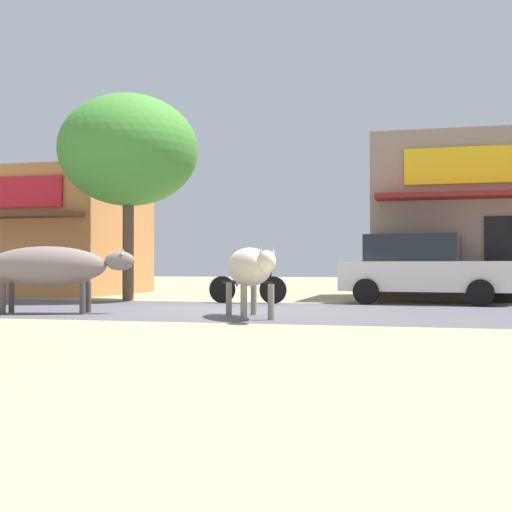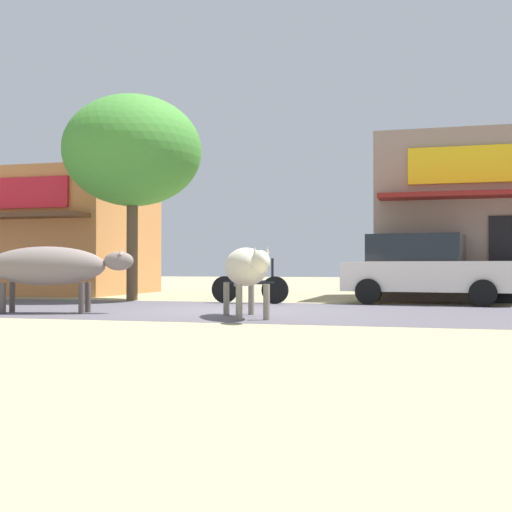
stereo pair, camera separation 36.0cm
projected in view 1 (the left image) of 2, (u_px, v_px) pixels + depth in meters
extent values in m
plane|color=tan|center=(227.00, 310.00, 13.79)|extent=(80.00, 80.00, 0.00)
cube|color=#555059|center=(227.00, 310.00, 13.79)|extent=(72.00, 5.90, 0.00)
cube|color=#CB8148|center=(5.00, 234.00, 22.52)|extent=(8.57, 4.62, 3.87)
cube|color=black|center=(508.00, 259.00, 16.53)|extent=(1.10, 0.06, 2.10)
cylinder|color=brown|center=(128.00, 248.00, 17.74)|extent=(0.29, 0.29, 2.72)
ellipsoid|color=#469234|center=(128.00, 150.00, 17.77)|extent=(3.60, 3.60, 2.88)
cube|color=silver|center=(426.00, 276.00, 16.32)|extent=(4.06, 2.15, 0.70)
cube|color=#1E2328|center=(413.00, 248.00, 16.43)|extent=(2.30, 1.82, 0.64)
cylinder|color=black|center=(483.00, 290.00, 16.69)|extent=(0.62, 0.24, 0.60)
cylinder|color=black|center=(480.00, 293.00, 15.06)|extent=(0.62, 0.24, 0.60)
cylinder|color=black|center=(379.00, 289.00, 17.56)|extent=(0.62, 0.24, 0.60)
cylinder|color=black|center=(366.00, 291.00, 15.93)|extent=(0.62, 0.24, 0.60)
cylinder|color=black|center=(273.00, 290.00, 16.15)|extent=(0.65, 0.11, 0.65)
cylinder|color=black|center=(222.00, 290.00, 16.51)|extent=(0.65, 0.11, 0.65)
cylinder|color=black|center=(247.00, 282.00, 16.33)|extent=(1.27, 0.15, 0.10)
ellipsoid|color=#1E4C99|center=(249.00, 273.00, 16.32)|extent=(0.57, 0.26, 0.28)
cylinder|color=black|center=(270.00, 271.00, 16.17)|extent=(0.06, 0.06, 0.60)
ellipsoid|color=gray|center=(47.00, 266.00, 12.86)|extent=(2.35, 1.26, 0.73)
ellipsoid|color=gray|center=(120.00, 261.00, 12.89)|extent=(0.61, 0.42, 0.36)
cone|color=beige|center=(123.00, 252.00, 13.00)|extent=(0.06, 0.06, 0.12)
cone|color=beige|center=(122.00, 251.00, 12.80)|extent=(0.06, 0.06, 0.12)
cylinder|color=#4D4340|center=(88.00, 297.00, 13.11)|extent=(0.11, 0.11, 0.58)
cylinder|color=#4D4340|center=(82.00, 299.00, 12.63)|extent=(0.11, 0.11, 0.58)
cylinder|color=#4D4340|center=(12.00, 297.00, 13.08)|extent=(0.11, 0.11, 0.58)
cylinder|color=#4D4340|center=(3.00, 299.00, 12.59)|extent=(0.11, 0.11, 0.58)
ellipsoid|color=beige|center=(249.00, 267.00, 11.88)|extent=(1.47, 1.99, 0.67)
ellipsoid|color=beige|center=(266.00, 262.00, 10.71)|extent=(0.51, 0.63, 0.36)
cone|color=beige|center=(273.00, 250.00, 10.69)|extent=(0.06, 0.06, 0.12)
cone|color=beige|center=(261.00, 250.00, 10.64)|extent=(0.06, 0.06, 0.12)
cylinder|color=gray|center=(271.00, 302.00, 11.32)|extent=(0.11, 0.11, 0.59)
cylinder|color=gray|center=(244.00, 302.00, 11.21)|extent=(0.11, 0.11, 0.59)
cylinder|color=gray|center=(254.00, 299.00, 12.53)|extent=(0.11, 0.11, 0.59)
cylinder|color=gray|center=(229.00, 299.00, 12.42)|extent=(0.11, 0.11, 0.59)
cylinder|color=gray|center=(237.00, 272.00, 12.85)|extent=(0.05, 0.05, 0.53)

